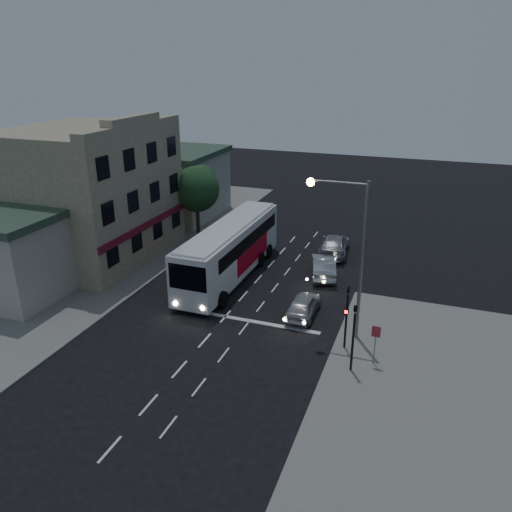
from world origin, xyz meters
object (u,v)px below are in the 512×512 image
at_px(regulatory_sign, 376,339).
at_px(streetlight, 351,242).
at_px(traffic_signal_main, 347,310).
at_px(car_sedan_b, 334,245).
at_px(car_suv, 303,305).
at_px(street_tree, 196,187).
at_px(traffic_signal_side, 354,330).
at_px(car_sedan_a, 323,266).
at_px(tour_bus, 230,249).

distance_m(regulatory_sign, streetlight, 5.18).
height_order(traffic_signal_main, streetlight, streetlight).
distance_m(car_sedan_b, regulatory_sign, 16.01).
height_order(car_suv, streetlight, streetlight).
bearing_deg(street_tree, traffic_signal_side, -44.50).
distance_m(car_suv, traffic_signal_side, 6.54).
relative_size(traffic_signal_main, street_tree, 0.66).
bearing_deg(regulatory_sign, car_sedan_b, 108.96).
xyz_separation_m(streetlight, street_tree, (-15.55, 12.82, -1.23)).
height_order(car_suv, car_sedan_a, car_sedan_a).
bearing_deg(traffic_signal_side, street_tree, 135.50).
height_order(traffic_signal_main, regulatory_sign, traffic_signal_main).
height_order(tour_bus, car_sedan_b, tour_bus).
bearing_deg(regulatory_sign, street_tree, 138.92).
xyz_separation_m(car_sedan_a, streetlight, (3.07, -7.99, 4.98)).
bearing_deg(car_sedan_b, traffic_signal_side, 98.60).
distance_m(car_sedan_b, traffic_signal_side, 16.70).
height_order(car_suv, street_tree, street_tree).
relative_size(traffic_signal_side, regulatory_sign, 1.86).
bearing_deg(street_tree, tour_bus, -50.03).
xyz_separation_m(traffic_signal_main, traffic_signal_side, (0.70, -1.98, 0.00)).
bearing_deg(tour_bus, traffic_signal_main, -34.95).
bearing_deg(traffic_signal_side, tour_bus, 139.38).
xyz_separation_m(tour_bus, car_sedan_a, (6.32, 2.52, -1.41)).
distance_m(car_sedan_a, regulatory_sign, 11.60).
relative_size(tour_bus, streetlight, 1.46).
bearing_deg(car_suv, car_sedan_a, -88.88).
bearing_deg(streetlight, street_tree, 140.49).
height_order(regulatory_sign, streetlight, streetlight).
height_order(tour_bus, street_tree, street_tree).
height_order(car_sedan_a, car_sedan_b, car_sedan_b).
height_order(car_suv, car_sedan_b, car_sedan_b).
height_order(tour_bus, streetlight, streetlight).
distance_m(traffic_signal_side, regulatory_sign, 1.61).
height_order(car_sedan_b, street_tree, street_tree).
bearing_deg(traffic_signal_main, car_suv, 136.11).
bearing_deg(traffic_signal_main, street_tree, 137.97).
distance_m(car_sedan_b, streetlight, 13.99).
height_order(car_sedan_a, regulatory_sign, regulatory_sign).
relative_size(tour_bus, traffic_signal_side, 3.20).
relative_size(car_sedan_a, traffic_signal_side, 1.12).
xyz_separation_m(car_sedan_a, regulatory_sign, (5.02, -10.43, 0.84)).
height_order(car_sedan_b, regulatory_sign, regulatory_sign).
relative_size(regulatory_sign, street_tree, 0.35).
distance_m(car_suv, street_tree, 17.35).
relative_size(car_sedan_b, traffic_signal_main, 1.31).
distance_m(traffic_signal_main, traffic_signal_side, 2.10).
relative_size(streetlight, street_tree, 1.45).
bearing_deg(regulatory_sign, traffic_signal_main, 149.16).
height_order(car_sedan_b, streetlight, streetlight).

